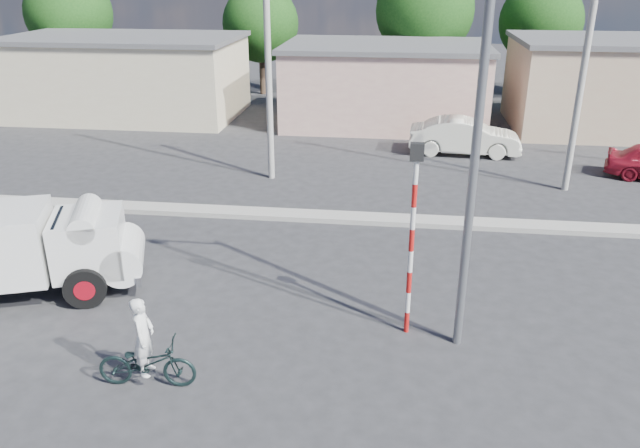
# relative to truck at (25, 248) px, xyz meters

# --- Properties ---
(ground_plane) EXTENTS (120.00, 120.00, 0.00)m
(ground_plane) POSITION_rel_truck_xyz_m (6.09, -2.07, -1.25)
(ground_plane) COLOR #2D2C2F
(ground_plane) RESTS_ON ground
(median) EXTENTS (40.00, 0.80, 0.16)m
(median) POSITION_rel_truck_xyz_m (6.09, 5.93, -1.17)
(median) COLOR #99968E
(median) RESTS_ON ground
(truck) EXTENTS (5.81, 3.71, 2.26)m
(truck) POSITION_rel_truck_xyz_m (0.00, 0.00, 0.00)
(truck) COLOR black
(truck) RESTS_ON ground
(bicycle) EXTENTS (1.96, 0.81, 1.01)m
(bicycle) POSITION_rel_truck_xyz_m (4.29, -3.16, -0.75)
(bicycle) COLOR black
(bicycle) RESTS_ON ground
(cyclist) EXTENTS (0.43, 0.62, 1.62)m
(cyclist) POSITION_rel_truck_xyz_m (4.29, -3.16, -0.44)
(cyclist) COLOR white
(cyclist) RESTS_ON ground
(car_cream) EXTENTS (4.81, 1.90, 1.56)m
(car_cream) POSITION_rel_truck_xyz_m (11.77, 14.29, -0.47)
(car_cream) COLOR white
(car_cream) RESTS_ON ground
(traffic_pole) EXTENTS (0.28, 0.18, 4.36)m
(traffic_pole) POSITION_rel_truck_xyz_m (9.29, -0.57, 1.34)
(traffic_pole) COLOR red
(traffic_pole) RESTS_ON ground
(streetlight) EXTENTS (2.34, 0.22, 9.00)m
(streetlight) POSITION_rel_truck_xyz_m (10.23, -0.87, 3.71)
(streetlight) COLOR slate
(streetlight) RESTS_ON ground
(building_row) EXTENTS (37.80, 7.30, 4.44)m
(building_row) POSITION_rel_truck_xyz_m (7.19, 19.93, 0.88)
(building_row) COLOR beige
(building_row) RESTS_ON ground
(tree_row) EXTENTS (43.62, 7.43, 8.42)m
(tree_row) POSITION_rel_truck_xyz_m (9.85, 26.38, 3.74)
(tree_row) COLOR #38281E
(tree_row) RESTS_ON ground
(utility_poles) EXTENTS (35.40, 0.24, 8.00)m
(utility_poles) POSITION_rel_truck_xyz_m (9.34, 9.93, 2.82)
(utility_poles) COLOR #99968E
(utility_poles) RESTS_ON ground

